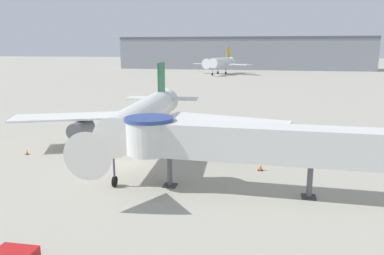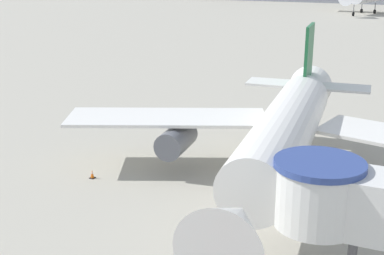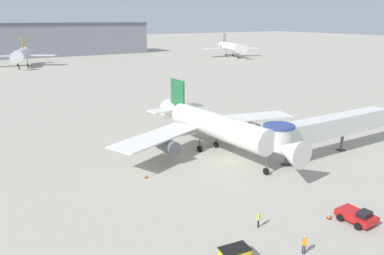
{
  "view_description": "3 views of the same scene",
  "coord_description": "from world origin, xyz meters",
  "px_view_note": "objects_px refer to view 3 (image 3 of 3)",
  "views": [
    {
      "loc": [
        13.65,
        -34.64,
        11.67
      ],
      "look_at": [
        5.7,
        3.03,
        3.39
      ],
      "focal_mm": 35.0,
      "sensor_mm": 36.0,
      "label": 1
    },
    {
      "loc": [
        7.36,
        -27.91,
        14.48
      ],
      "look_at": [
        -5.0,
        0.64,
        4.66
      ],
      "focal_mm": 50.0,
      "sensor_mm": 36.0,
      "label": 2
    },
    {
      "loc": [
        -30.51,
        -39.11,
        19.28
      ],
      "look_at": [
        -4.24,
        3.28,
        4.69
      ],
      "focal_mm": 35.0,
      "sensor_mm": 36.0,
      "label": 3
    }
  ],
  "objects_px": {
    "pushback_tug_red": "(357,216)",
    "service_container_yellow": "(235,254)",
    "traffic_cone_apron_front": "(330,216)",
    "ground_crew_wing_walker": "(259,218)",
    "main_airplane": "(215,126)",
    "background_jet_gold_tail": "(21,54)",
    "traffic_cone_port_wing": "(146,176)",
    "traffic_cone_starboard_wing": "(293,142)",
    "background_jet_gray_tail": "(231,47)",
    "jet_bridge": "(322,128)",
    "ground_crew_marshaller": "(304,243)"
  },
  "relations": [
    {
      "from": "traffic_cone_port_wing",
      "to": "traffic_cone_starboard_wing",
      "type": "xyz_separation_m",
      "value": [
        25.57,
        -0.28,
        0.1
      ]
    },
    {
      "from": "traffic_cone_starboard_wing",
      "to": "pushback_tug_red",
      "type": "bearing_deg",
      "value": -121.62
    },
    {
      "from": "traffic_cone_apron_front",
      "to": "background_jet_gray_tail",
      "type": "height_order",
      "value": "background_jet_gray_tail"
    },
    {
      "from": "main_airplane",
      "to": "traffic_cone_starboard_wing",
      "type": "distance_m",
      "value": 13.83
    },
    {
      "from": "ground_crew_wing_walker",
      "to": "background_jet_gold_tail",
      "type": "distance_m",
      "value": 145.46
    },
    {
      "from": "main_airplane",
      "to": "pushback_tug_red",
      "type": "distance_m",
      "value": 23.88
    },
    {
      "from": "traffic_cone_starboard_wing",
      "to": "traffic_cone_apron_front",
      "type": "bearing_deg",
      "value": -127.63
    },
    {
      "from": "main_airplane",
      "to": "traffic_cone_apron_front",
      "type": "xyz_separation_m",
      "value": [
        -1.33,
        -21.78,
        -3.78
      ]
    },
    {
      "from": "jet_bridge",
      "to": "traffic_cone_starboard_wing",
      "type": "xyz_separation_m",
      "value": [
        0.76,
        5.92,
        -3.87
      ]
    },
    {
      "from": "traffic_cone_port_wing",
      "to": "service_container_yellow",
      "type": "bearing_deg",
      "value": -92.79
    },
    {
      "from": "pushback_tug_red",
      "to": "background_jet_gray_tail",
      "type": "distance_m",
      "value": 163.39
    },
    {
      "from": "main_airplane",
      "to": "pushback_tug_red",
      "type": "bearing_deg",
      "value": -93.67
    },
    {
      "from": "jet_bridge",
      "to": "ground_crew_marshaller",
      "type": "bearing_deg",
      "value": -142.21
    },
    {
      "from": "pushback_tug_red",
      "to": "service_container_yellow",
      "type": "xyz_separation_m",
      "value": [
        -13.99,
        1.52,
        -0.1
      ]
    },
    {
      "from": "ground_crew_wing_walker",
      "to": "ground_crew_marshaller",
      "type": "bearing_deg",
      "value": 65.74
    },
    {
      "from": "pushback_tug_red",
      "to": "ground_crew_marshaller",
      "type": "relative_size",
      "value": 2.09
    },
    {
      "from": "background_jet_gray_tail",
      "to": "traffic_cone_port_wing",
      "type": "bearing_deg",
      "value": -114.88
    },
    {
      "from": "pushback_tug_red",
      "to": "traffic_cone_starboard_wing",
      "type": "height_order",
      "value": "pushback_tug_red"
    },
    {
      "from": "traffic_cone_apron_front",
      "to": "ground_crew_wing_walker",
      "type": "relative_size",
      "value": 0.41
    },
    {
      "from": "pushback_tug_red",
      "to": "traffic_cone_port_wing",
      "type": "distance_m",
      "value": 24.38
    },
    {
      "from": "main_airplane",
      "to": "ground_crew_marshaller",
      "type": "distance_m",
      "value": 25.93
    },
    {
      "from": "traffic_cone_port_wing",
      "to": "traffic_cone_apron_front",
      "type": "xyz_separation_m",
      "value": [
        11.34,
        -18.74,
        0.04
      ]
    },
    {
      "from": "jet_bridge",
      "to": "traffic_cone_apron_front",
      "type": "distance_m",
      "value": 18.82
    },
    {
      "from": "service_container_yellow",
      "to": "traffic_cone_starboard_wing",
      "type": "xyz_separation_m",
      "value": [
        26.5,
        18.79,
        -0.2
      ]
    },
    {
      "from": "ground_crew_marshaller",
      "to": "background_jet_gold_tail",
      "type": "xyz_separation_m",
      "value": [
        -0.41,
        150.63,
        4.09
      ]
    },
    {
      "from": "service_container_yellow",
      "to": "background_jet_gold_tail",
      "type": "xyz_separation_m",
      "value": [
        5.18,
        148.27,
        4.5
      ]
    },
    {
      "from": "main_airplane",
      "to": "ground_crew_wing_walker",
      "type": "xyz_separation_m",
      "value": [
        -8.47,
        -19.24,
        -3.15
      ]
    },
    {
      "from": "pushback_tug_red",
      "to": "traffic_cone_apron_front",
      "type": "bearing_deg",
      "value": 131.51
    },
    {
      "from": "traffic_cone_starboard_wing",
      "to": "background_jet_gray_tail",
      "type": "bearing_deg",
      "value": 56.56
    },
    {
      "from": "background_jet_gray_tail",
      "to": "traffic_cone_starboard_wing",
      "type": "bearing_deg",
      "value": -106.9
    },
    {
      "from": "traffic_cone_apron_front",
      "to": "background_jet_gray_tail",
      "type": "bearing_deg",
      "value": 55.96
    },
    {
      "from": "pushback_tug_red",
      "to": "main_airplane",
      "type": "bearing_deg",
      "value": 89.39
    },
    {
      "from": "background_jet_gold_tail",
      "to": "background_jet_gray_tail",
      "type": "bearing_deg",
      "value": 7.84
    },
    {
      "from": "traffic_cone_apron_front",
      "to": "ground_crew_wing_walker",
      "type": "distance_m",
      "value": 7.6
    },
    {
      "from": "traffic_cone_apron_front",
      "to": "traffic_cone_starboard_wing",
      "type": "xyz_separation_m",
      "value": [
        14.23,
        18.46,
        0.06
      ]
    },
    {
      "from": "pushback_tug_red",
      "to": "ground_crew_marshaller",
      "type": "height_order",
      "value": "ground_crew_marshaller"
    },
    {
      "from": "jet_bridge",
      "to": "ground_crew_wing_walker",
      "type": "distance_m",
      "value": 23.14
    },
    {
      "from": "service_container_yellow",
      "to": "background_jet_gray_tail",
      "type": "distance_m",
      "value": 170.24
    },
    {
      "from": "traffic_cone_apron_front",
      "to": "background_jet_gold_tail",
      "type": "distance_m",
      "value": 148.19
    },
    {
      "from": "main_airplane",
      "to": "jet_bridge",
      "type": "bearing_deg",
      "value": -41.89
    },
    {
      "from": "traffic_cone_port_wing",
      "to": "traffic_cone_apron_front",
      "type": "relative_size",
      "value": 0.88
    },
    {
      "from": "service_container_yellow",
      "to": "ground_crew_wing_walker",
      "type": "xyz_separation_m",
      "value": [
        5.13,
        2.87,
        0.37
      ]
    },
    {
      "from": "service_container_yellow",
      "to": "traffic_cone_starboard_wing",
      "type": "relative_size",
      "value": 3.33
    },
    {
      "from": "pushback_tug_red",
      "to": "ground_crew_wing_walker",
      "type": "height_order",
      "value": "ground_crew_wing_walker"
    },
    {
      "from": "main_airplane",
      "to": "background_jet_gold_tail",
      "type": "relative_size",
      "value": 1.22
    },
    {
      "from": "service_container_yellow",
      "to": "jet_bridge",
      "type": "bearing_deg",
      "value": 26.57
    },
    {
      "from": "main_airplane",
      "to": "ground_crew_marshaller",
      "type": "relative_size",
      "value": 18.96
    },
    {
      "from": "pushback_tug_red",
      "to": "ground_crew_wing_walker",
      "type": "relative_size",
      "value": 2.17
    },
    {
      "from": "traffic_cone_port_wing",
      "to": "background_jet_gold_tail",
      "type": "xyz_separation_m",
      "value": [
        4.25,
        129.21,
        4.79
      ]
    },
    {
      "from": "traffic_cone_port_wing",
      "to": "background_jet_gray_tail",
      "type": "bearing_deg",
      "value": 48.58
    }
  ]
}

